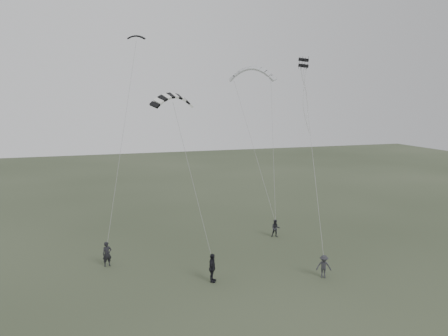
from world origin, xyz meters
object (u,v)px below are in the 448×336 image
object	(u,v)px
flyer_far	(324,266)
kite_pale_large	(252,68)
kite_dark_small	(136,36)
flyer_right	(276,228)
kite_striped	(173,95)
kite_box	(304,63)
flyer_center	(212,268)
flyer_left	(107,254)

from	to	relation	value
flyer_far	kite_pale_large	distance (m)	20.87
flyer_far	kite_dark_small	size ratio (longest dim) A/B	1.07
flyer_right	kite_striped	distance (m)	14.95
flyer_far	kite_box	size ratio (longest dim) A/B	2.30
kite_pale_large	flyer_center	bearing A→B (deg)	-89.28
flyer_left	flyer_far	xyz separation A→B (m)	(13.69, -6.50, -0.10)
flyer_right	kite_pale_large	distance (m)	15.44
flyer_center	flyer_right	bearing A→B (deg)	-18.15
flyer_left	kite_box	bearing A→B (deg)	-13.71
flyer_left	flyer_center	world-z (taller)	flyer_center
flyer_center	kite_box	xyz separation A→B (m)	(8.72, 4.79, 13.61)
flyer_far	kite_striped	distance (m)	15.56
flyer_right	kite_striped	world-z (taller)	kite_striped
kite_pale_large	flyer_right	bearing A→B (deg)	-61.25
flyer_far	kite_pale_large	size ratio (longest dim) A/B	0.35
flyer_center	kite_pale_large	world-z (taller)	kite_pale_large
kite_box	kite_striped	bearing A→B (deg)	159.21
flyer_right	flyer_center	xyz separation A→B (m)	(-7.82, -7.35, 0.19)
flyer_left	kite_striped	size ratio (longest dim) A/B	0.57
flyer_far	kite_striped	world-z (taller)	kite_striped
flyer_left	kite_box	world-z (taller)	kite_box
kite_pale_large	kite_striped	world-z (taller)	kite_pale_large
kite_dark_small	kite_box	xyz separation A→B (m)	(11.83, -6.76, -2.37)
flyer_left	kite_box	distance (m)	20.39
flyer_far	kite_dark_small	distance (m)	23.28
flyer_right	kite_box	world-z (taller)	kite_box
kite_dark_small	kite_striped	xyz separation A→B (m)	(1.58, -7.08, -4.87)
flyer_left	flyer_right	size ratio (longest dim) A/B	1.16
kite_pale_large	kite_striped	distance (m)	13.71
flyer_left	flyer_center	bearing A→B (deg)	-50.78
kite_pale_large	kite_dark_small	bearing A→B (deg)	-137.33
flyer_center	kite_striped	bearing A→B (deg)	47.55
kite_box	flyer_center	bearing A→B (deg)	-173.79
flyer_left	kite_pale_large	xyz separation A→B (m)	(14.45, 8.98, 13.87)
flyer_center	kite_box	size ratio (longest dim) A/B	2.81
flyer_right	kite_box	distance (m)	14.06
flyer_far	kite_striped	size ratio (longest dim) A/B	0.50
flyer_right	kite_pale_large	world-z (taller)	kite_pale_large
flyer_left	kite_dark_small	bearing A→B (deg)	50.39
flyer_right	kite_dark_small	size ratio (longest dim) A/B	1.04
flyer_left	flyer_right	world-z (taller)	flyer_left
flyer_far	kite_box	xyz separation A→B (m)	(1.43, 6.38, 13.78)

